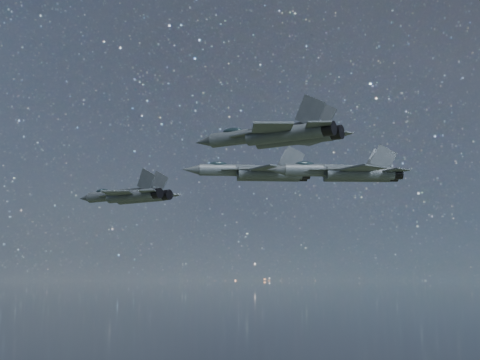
# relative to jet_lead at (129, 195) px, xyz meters

# --- Properties ---
(jet_lead) EXTENTS (16.84, 11.28, 4.26)m
(jet_lead) POSITION_rel_jet_lead_xyz_m (0.00, 0.00, 0.00)
(jet_lead) COLOR #31393E
(jet_left) EXTENTS (18.70, 12.41, 4.76)m
(jet_left) POSITION_rel_jet_lead_xyz_m (16.01, 8.36, 3.78)
(jet_left) COLOR #31393E
(jet_right) EXTENTS (17.30, 11.74, 4.35)m
(jet_right) POSITION_rel_jet_lead_xyz_m (24.72, -18.40, 3.00)
(jet_right) COLOR #31393E
(jet_slot) EXTENTS (15.93, 10.65, 4.03)m
(jet_slot) POSITION_rel_jet_lead_xyz_m (30.27, -6.90, 0.74)
(jet_slot) COLOR #31393E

